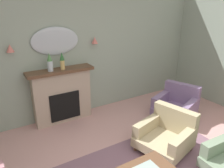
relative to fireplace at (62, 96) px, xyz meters
The scene contains 9 objects.
wall_back 1.07m from the fireplace, 24.79° to the left, with size 7.28×0.10×3.00m, color #93A393.
fireplace is the anchor object (origin of this frame).
mantel_vase_centre 0.79m from the fireplace, behind, with size 0.11×0.11×0.37m.
mantel_vase_right 0.78m from the fireplace, 29.53° to the right, with size 0.10×0.10×0.35m.
wall_mirror 1.15m from the fireplace, 90.00° to the left, with size 0.96×0.06×0.56m, color #B2BCC6.
wall_sconce_left 1.38m from the fireplace, behind, with size 0.14×0.14×0.14m, color #D17066.
wall_sconce_right 1.38m from the fireplace, ahead, with size 0.14×0.14×0.14m, color #D17066.
armchair_by_coffee_table 2.26m from the fireplace, 57.83° to the right, with size 0.99×0.98×0.71m.
armchair_near_fireplace 2.53m from the fireplace, 27.29° to the right, with size 1.04×1.03×0.71m.
Camera 1 is at (-1.74, -1.37, 2.41)m, focal length 34.47 mm.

